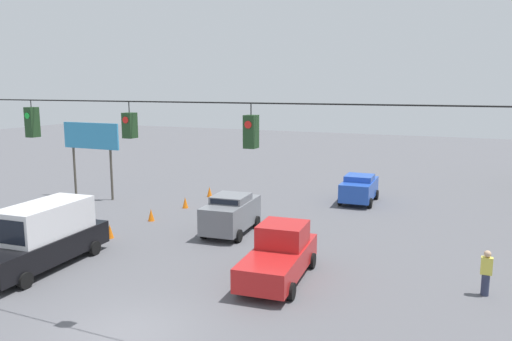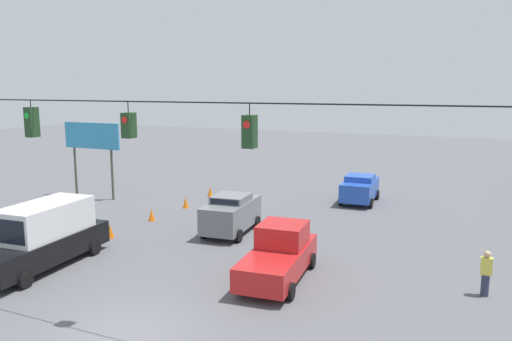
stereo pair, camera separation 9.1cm
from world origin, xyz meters
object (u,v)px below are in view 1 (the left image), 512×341
(pedestrian, at_px, (486,273))
(sedan_blue_oncoming_deep, at_px, (359,188))
(traffic_cone_second, at_px, (110,231))
(roadside_billboard, at_px, (91,142))
(sedan_grey_withflow_mid, at_px, (231,213))
(traffic_cone_nearest, at_px, (54,253))
(box_truck_black_parked_shoulder, at_px, (43,236))
(traffic_cone_fifth, at_px, (210,192))
(traffic_cone_third, at_px, (151,215))
(traffic_cone_fourth, at_px, (185,203))
(overhead_signal_span, at_px, (131,179))
(pickup_truck_red_crossing_near, at_px, (279,255))

(pedestrian, bearing_deg, sedan_blue_oncoming_deep, -59.83)
(traffic_cone_second, bearing_deg, sedan_blue_oncoming_deep, -126.50)
(roadside_billboard, xyz_separation_m, pedestrian, (-24.50, 6.91, -3.03))
(sedan_blue_oncoming_deep, relative_size, traffic_cone_second, 6.05)
(pedestrian, bearing_deg, roadside_billboard, -15.76)
(sedan_grey_withflow_mid, distance_m, traffic_cone_nearest, 8.68)
(box_truck_black_parked_shoulder, distance_m, traffic_cone_nearest, 1.18)
(sedan_blue_oncoming_deep, xyz_separation_m, pedestrian, (-7.55, 12.99, -0.10))
(sedan_grey_withflow_mid, relative_size, traffic_cone_fifth, 6.20)
(traffic_cone_fifth, bearing_deg, sedan_blue_oncoming_deep, -165.44)
(sedan_blue_oncoming_deep, bearing_deg, traffic_cone_third, 44.27)
(traffic_cone_nearest, bearing_deg, traffic_cone_fourth, -90.00)
(sedan_grey_withflow_mid, distance_m, traffic_cone_third, 5.28)
(traffic_cone_second, height_order, traffic_cone_third, same)
(overhead_signal_span, bearing_deg, traffic_cone_fourth, -63.47)
(pickup_truck_red_crossing_near, bearing_deg, traffic_cone_nearest, 12.66)
(sedan_grey_withflow_mid, xyz_separation_m, traffic_cone_nearest, (5.12, 6.98, -0.70))
(traffic_cone_fourth, bearing_deg, traffic_cone_third, 88.18)
(sedan_blue_oncoming_deep, height_order, roadside_billboard, roadside_billboard)
(sedan_grey_withflow_mid, bearing_deg, roadside_billboard, -16.31)
(overhead_signal_span, bearing_deg, roadside_billboard, -44.26)
(traffic_cone_nearest, relative_size, pedestrian, 0.41)
(sedan_grey_withflow_mid, distance_m, traffic_cone_fourth, 6.34)
(traffic_cone_third, bearing_deg, overhead_signal_span, 123.88)
(traffic_cone_nearest, distance_m, traffic_cone_fifth, 14.14)
(box_truck_black_parked_shoulder, distance_m, pedestrian, 17.56)
(traffic_cone_second, xyz_separation_m, traffic_cone_third, (0.08, -3.56, 0.00))
(overhead_signal_span, xyz_separation_m, traffic_cone_nearest, (6.98, -3.34, -4.40))
(sedan_grey_withflow_mid, height_order, roadside_billboard, roadside_billboard)
(traffic_cone_fourth, bearing_deg, roadside_billboard, 0.19)
(pickup_truck_red_crossing_near, bearing_deg, traffic_cone_second, -8.64)
(box_truck_black_parked_shoulder, xyz_separation_m, traffic_cone_fourth, (0.15, -11.28, -0.98))
(pickup_truck_red_crossing_near, relative_size, sedan_grey_withflow_mid, 1.24)
(sedan_grey_withflow_mid, relative_size, sedan_blue_oncoming_deep, 1.02)
(sedan_blue_oncoming_deep, height_order, traffic_cone_fifth, sedan_blue_oncoming_deep)
(traffic_cone_second, distance_m, traffic_cone_fifth, 10.48)
(box_truck_black_parked_shoulder, height_order, traffic_cone_second, box_truck_black_parked_shoulder)
(traffic_cone_fourth, xyz_separation_m, pedestrian, (-17.16, 6.94, 0.50))
(box_truck_black_parked_shoulder, xyz_separation_m, roadside_billboard, (7.49, -11.25, 2.55))
(traffic_cone_second, relative_size, traffic_cone_fifth, 1.00)
(sedan_grey_withflow_mid, relative_size, pedestrian, 2.54)
(traffic_cone_third, distance_m, traffic_cone_fifth, 6.92)
(overhead_signal_span, xyz_separation_m, traffic_cone_third, (7.09, -10.56, -4.40))
(overhead_signal_span, height_order, traffic_cone_fifth, overhead_signal_span)
(traffic_cone_nearest, xyz_separation_m, traffic_cone_second, (0.03, -3.66, 0.00))
(traffic_cone_third, distance_m, pedestrian, 17.63)
(box_truck_black_parked_shoulder, xyz_separation_m, pedestrian, (-17.01, -4.34, -0.48))
(sedan_blue_oncoming_deep, bearing_deg, traffic_cone_fourth, 32.19)
(pickup_truck_red_crossing_near, height_order, pedestrian, pickup_truck_red_crossing_near)
(traffic_cone_fifth, relative_size, pedestrian, 0.41)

